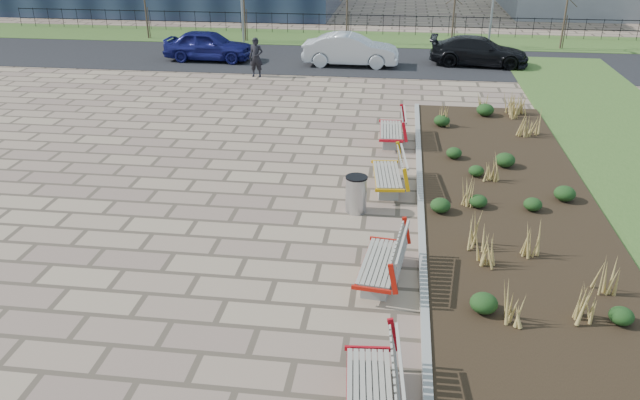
# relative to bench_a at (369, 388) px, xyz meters

# --- Properties ---
(ground) EXTENTS (120.00, 120.00, 0.00)m
(ground) POSITION_rel_bench_a_xyz_m (-3.00, 2.73, -0.50)
(ground) COLOR #88745E
(ground) RESTS_ON ground
(planting_bed) EXTENTS (4.50, 18.00, 0.10)m
(planting_bed) POSITION_rel_bench_a_xyz_m (3.25, 7.73, -0.45)
(planting_bed) COLOR black
(planting_bed) RESTS_ON ground
(planting_curb) EXTENTS (0.16, 18.00, 0.15)m
(planting_curb) POSITION_rel_bench_a_xyz_m (0.92, 7.73, -0.42)
(planting_curb) COLOR gray
(planting_curb) RESTS_ON ground
(grass_verge_far) EXTENTS (80.00, 5.00, 0.04)m
(grass_verge_far) POSITION_rel_bench_a_xyz_m (-3.00, 30.73, -0.48)
(grass_verge_far) COLOR #33511E
(grass_verge_far) RESTS_ON ground
(road) EXTENTS (80.00, 7.00, 0.02)m
(road) POSITION_rel_bench_a_xyz_m (-3.00, 24.73, -0.49)
(road) COLOR black
(road) RESTS_ON ground
(bench_a) EXTENTS (1.06, 2.16, 1.00)m
(bench_a) POSITION_rel_bench_a_xyz_m (0.00, 0.00, 0.00)
(bench_a) COLOR #A40A15
(bench_a) RESTS_ON ground
(bench_b) EXTENTS (1.15, 2.19, 1.00)m
(bench_b) POSITION_rel_bench_a_xyz_m (0.00, 3.83, 0.00)
(bench_b) COLOR #B7170C
(bench_b) RESTS_ON ground
(bench_c) EXTENTS (1.11, 2.18, 1.00)m
(bench_c) POSITION_rel_bench_a_xyz_m (0.00, 8.59, 0.00)
(bench_c) COLOR #D9990B
(bench_c) RESTS_ON ground
(bench_d) EXTENTS (0.98, 2.13, 1.00)m
(bench_d) POSITION_rel_bench_a_xyz_m (0.00, 12.48, 0.00)
(bench_d) COLOR red
(bench_d) RESTS_ON ground
(litter_bin) EXTENTS (0.54, 0.54, 0.95)m
(litter_bin) POSITION_rel_bench_a_xyz_m (-0.74, 7.09, -0.03)
(litter_bin) COLOR #B2B2B7
(litter_bin) RESTS_ON ground
(pedestrian) EXTENTS (0.67, 0.46, 1.79)m
(pedestrian) POSITION_rel_bench_a_xyz_m (-6.43, 20.80, 0.39)
(pedestrian) COLOR black
(pedestrian) RESTS_ON ground
(car_blue) EXTENTS (4.54, 1.94, 1.53)m
(car_blue) POSITION_rel_bench_a_xyz_m (-9.61, 23.83, 0.28)
(car_blue) COLOR navy
(car_blue) RESTS_ON road
(car_silver) EXTENTS (4.72, 1.70, 1.55)m
(car_silver) POSITION_rel_bench_a_xyz_m (-2.29, 23.58, 0.29)
(car_silver) COLOR #B3B5BB
(car_silver) RESTS_ON road
(car_black) EXTENTS (4.98, 2.42, 1.40)m
(car_black) POSITION_rel_bench_a_xyz_m (4.01, 24.46, 0.22)
(car_black) COLOR black
(car_black) RESTS_ON road
(tree_a) EXTENTS (1.40, 1.40, 4.00)m
(tree_a) POSITION_rel_bench_a_xyz_m (-15.00, 29.23, 1.54)
(tree_a) COLOR #4C3D2D
(tree_a) RESTS_ON grass_verge_far
(tree_b) EXTENTS (1.40, 1.40, 4.00)m
(tree_b) POSITION_rel_bench_a_xyz_m (-9.00, 29.23, 1.54)
(tree_b) COLOR #4C3D2D
(tree_b) RESTS_ON grass_verge_far
(tree_c) EXTENTS (1.40, 1.40, 4.00)m
(tree_c) POSITION_rel_bench_a_xyz_m (-3.00, 29.23, 1.54)
(tree_c) COLOR #4C3D2D
(tree_c) RESTS_ON grass_verge_far
(tree_d) EXTENTS (1.40, 1.40, 4.00)m
(tree_d) POSITION_rel_bench_a_xyz_m (3.00, 29.23, 1.54)
(tree_d) COLOR #4C3D2D
(tree_d) RESTS_ON grass_verge_far
(tree_e) EXTENTS (1.40, 1.40, 4.00)m
(tree_e) POSITION_rel_bench_a_xyz_m (9.00, 29.23, 1.54)
(tree_e) COLOR #4C3D2D
(tree_e) RESTS_ON grass_verge_far
(railing_fence) EXTENTS (44.00, 0.10, 1.20)m
(railing_fence) POSITION_rel_bench_a_xyz_m (-3.00, 32.23, 0.14)
(railing_fence) COLOR black
(railing_fence) RESTS_ON grass_verge_far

